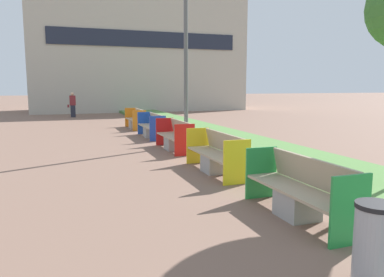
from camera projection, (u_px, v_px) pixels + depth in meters
The scene contains 10 objects.
planter_grass_strip at pixel (271, 154), 10.81m from camera, with size 2.80×120.00×0.18m.
building_backdrop at pixel (138, 50), 31.39m from camera, with size 17.08×6.40×10.08m.
bench_green_frame at pixel (300, 194), 5.82m from camera, with size 0.65×2.27×0.94m.
bench_yellow_frame at pixel (216, 157), 8.87m from camera, with size 0.65×2.37×0.94m.
bench_red_frame at pixel (175, 138), 12.00m from camera, with size 0.65×2.22×0.94m.
bench_blue_frame at pixel (152, 128), 14.95m from camera, with size 0.65×2.25×0.94m.
bench_orange_frame at pixel (136, 121), 18.01m from camera, with size 0.65×2.08×0.94m.
litter_bin at pixel (375, 244), 3.85m from camera, with size 0.43×0.43×0.87m.
street_lamp_post at pixel (186, 17), 12.30m from camera, with size 0.24×0.44×7.84m.
pedestrian_walking at pixel (73, 105), 24.44m from camera, with size 0.53×0.24×1.63m.
Camera 1 is at (-2.54, 2.75, 2.05)m, focal length 35.00 mm.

